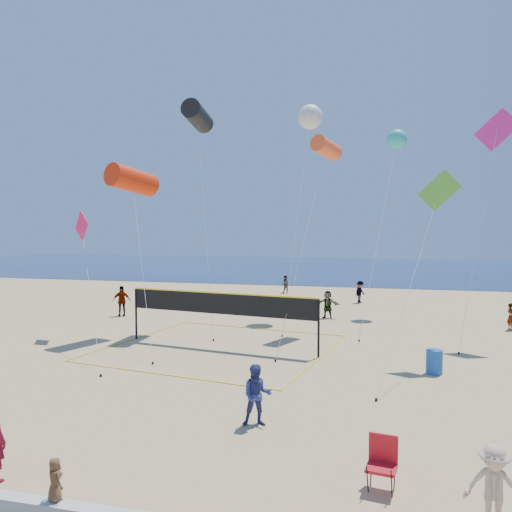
# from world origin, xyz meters

# --- Properties ---
(ground) EXTENTS (120.00, 120.00, 0.00)m
(ground) POSITION_xyz_m (0.00, 0.00, 0.00)
(ground) COLOR tan
(ground) RESTS_ON ground
(ocean) EXTENTS (140.00, 50.00, 0.03)m
(ocean) POSITION_xyz_m (0.00, 62.00, 0.01)
(ocean) COLOR navy
(ocean) RESTS_ON ground
(toddler) EXTENTS (0.45, 0.40, 0.77)m
(toddler) POSITION_xyz_m (-1.06, -2.94, 0.99)
(toddler) COLOR brown
(toddler) RESTS_ON seawall
(bystander_a) EXTENTS (0.98, 0.85, 1.71)m
(bystander_a) POSITION_xyz_m (1.24, 2.72, 0.85)
(bystander_a) COLOR navy
(bystander_a) RESTS_ON ground
(bystander_b) EXTENTS (1.11, 0.76, 1.58)m
(bystander_b) POSITION_xyz_m (6.55, -0.94, 0.79)
(bystander_b) COLOR #D3AE8D
(bystander_b) RESTS_ON ground
(far_person_0) EXTENTS (1.21, 0.83, 1.90)m
(far_person_0) POSITION_xyz_m (-11.36, 17.75, 0.95)
(far_person_0) COLOR gray
(far_person_0) RESTS_ON ground
(far_person_1) EXTENTS (1.62, 0.72, 1.69)m
(far_person_1) POSITION_xyz_m (1.34, 20.19, 0.84)
(far_person_1) COLOR gray
(far_person_1) RESTS_ON ground
(far_person_2) EXTENTS (0.49, 0.62, 1.47)m
(far_person_2) POSITION_xyz_m (11.36, 18.89, 0.73)
(far_person_2) COLOR gray
(far_person_2) RESTS_ON ground
(far_person_3) EXTENTS (0.86, 0.74, 1.52)m
(far_person_3) POSITION_xyz_m (-3.40, 31.35, 0.76)
(far_person_3) COLOR gray
(far_person_3) RESTS_ON ground
(far_person_4) EXTENTS (1.04, 1.21, 1.63)m
(far_person_4) POSITION_xyz_m (3.01, 27.22, 0.81)
(far_person_4) COLOR gray
(far_person_4) RESTS_ON ground
(camp_chair) EXTENTS (0.68, 0.81, 1.24)m
(camp_chair) POSITION_xyz_m (4.60, 0.06, 0.64)
(camp_chair) COLOR red
(camp_chair) RESTS_ON ground
(trash_barrel) EXTENTS (0.79, 0.79, 0.91)m
(trash_barrel) POSITION_xyz_m (6.51, 9.20, 0.46)
(trash_barrel) COLOR #1B57B1
(trash_barrel) RESTS_ON ground
(volleyball_net) EXTENTS (10.98, 10.86, 2.57)m
(volleyball_net) POSITION_xyz_m (-2.65, 11.18, 1.77)
(volleyball_net) COLOR black
(volleyball_net) RESTS_ON ground
(kite_0) EXTENTS (4.56, 6.64, 8.74)m
(kite_0) POSITION_xyz_m (-7.89, 12.85, 7.96)
(kite_0) COLOR red
(kite_0) RESTS_ON ground
(kite_1) EXTENTS (2.58, 4.49, 12.34)m
(kite_1) POSITION_xyz_m (-5.32, 15.50, 11.63)
(kite_1) COLOR black
(kite_1) RESTS_ON ground
(kite_2) EXTENTS (2.10, 8.28, 10.38)m
(kite_2) POSITION_xyz_m (1.60, 16.45, 9.78)
(kite_2) COLOR #FF5526
(kite_2) RESTS_ON ground
(kite_3) EXTENTS (5.58, 6.81, 6.42)m
(kite_3) POSITION_xyz_m (-10.05, 11.69, 5.31)
(kite_3) COLOR #F41260
(kite_3) RESTS_ON ground
(kite_4) EXTENTS (3.27, 5.88, 7.89)m
(kite_4) POSITION_xyz_m (6.67, 10.97, 6.69)
(kite_4) COLOR green
(kite_4) RESTS_ON ground
(kite_5) EXTENTS (3.07, 3.61, 11.28)m
(kite_5) POSITION_xyz_m (9.78, 15.86, 9.86)
(kite_5) COLOR #C82291
(kite_5) RESTS_ON ground
(kite_6) EXTENTS (1.61, 7.64, 13.25)m
(kite_6) POSITION_xyz_m (0.08, 20.97, 12.47)
(kite_6) COLOR silver
(kite_6) RESTS_ON ground
(kite_7) EXTENTS (2.68, 10.26, 11.94)m
(kite_7) POSITION_xyz_m (5.40, 23.46, 11.30)
(kite_7) COLOR #2FB9B9
(kite_7) RESTS_ON ground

